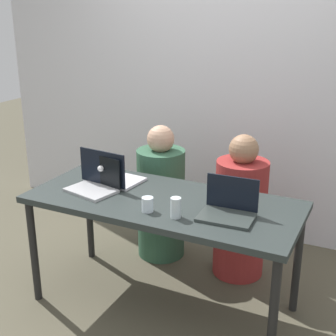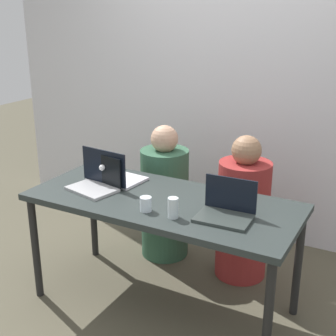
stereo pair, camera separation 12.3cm
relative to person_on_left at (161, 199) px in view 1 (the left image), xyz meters
The scene contains 10 objects.
ground_plane 0.82m from the person_on_left, 62.23° to the right, with size 12.00×12.00×0.00m, color brown.
back_wall 1.10m from the person_on_left, 65.74° to the left, with size 4.50×0.10×2.51m, color silver.
desk 0.72m from the person_on_left, 62.23° to the right, with size 1.68×0.73×0.76m.
person_on_left is the anchor object (origin of this frame).
person_on_right 0.63m from the person_on_left, ahead, with size 0.44×0.44×1.05m.
laptop_back_left 0.62m from the person_on_left, 103.44° to the right, with size 0.38×0.30×0.24m.
laptop_front_left 0.75m from the person_on_left, 101.98° to the right, with size 0.35×0.28×0.21m.
laptop_front_right 1.06m from the person_on_left, 41.03° to the right, with size 0.31×0.26×0.21m.
water_glass_right 1.00m from the person_on_left, 58.19° to the right, with size 0.06×0.06×0.12m.
water_glass_center 0.92m from the person_on_left, 68.62° to the right, with size 0.07×0.07×0.09m.
Camera 1 is at (1.18, -2.36, 1.88)m, focal length 50.00 mm.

